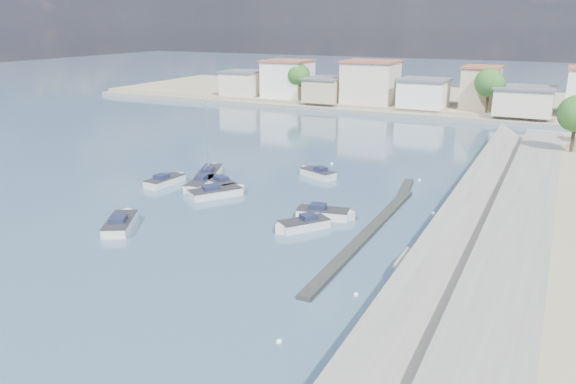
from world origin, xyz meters
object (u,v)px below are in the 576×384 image
Objects in this scene: motorboat_c at (218,183)px; motorboat_e at (218,193)px; motorboat_f at (316,173)px; motorboat_h at (326,214)px; motorboat_a at (121,223)px; motorboat_g at (199,185)px; motorboat_d at (301,225)px; sailboat at (209,173)px; motorboat_b at (167,181)px.

motorboat_e is at bearing -56.75° from motorboat_c.
motorboat_f is 0.91× the size of motorboat_h.
motorboat_a is 18.28m from motorboat_h.
motorboat_c is at bearing 87.43° from motorboat_a.
motorboat_g is (-3.35, 1.37, 0.00)m from motorboat_e.
motorboat_d and motorboat_g have the same top height.
motorboat_g is 5.01m from sailboat.
motorboat_d is at bearing -33.06° from sailboat.
motorboat_h is at bearing -6.89° from motorboat_b.
sailboat reaches higher than motorboat_e.
motorboat_d is at bearing -17.63° from motorboat_b.
motorboat_c and motorboat_h have the same top height.
motorboat_b is (-4.89, 12.64, -0.00)m from motorboat_a.
motorboat_c is 1.07× the size of motorboat_f.
motorboat_c and motorboat_g have the same top height.
sailboat is at bearing 130.21° from motorboat_e.
sailboat is at bearing 63.74° from motorboat_b.
motorboat_a is 15.80m from motorboat_d.
motorboat_g is (-15.12, 6.30, 0.00)m from motorboat_d.
motorboat_d is 3.78m from motorboat_h.
motorboat_d is 0.83× the size of motorboat_e.
motorboat_f is 13.81m from motorboat_g.
motorboat_e is (7.52, -1.20, 0.00)m from motorboat_b.
motorboat_b is at bearing 162.37° from motorboat_d.
motorboat_f is at bearing 36.98° from motorboat_b.
sailboat is at bearing 157.56° from motorboat_h.
motorboat_f is at bearing 25.66° from sailboat.
motorboat_f is (13.61, 10.25, 0.00)m from motorboat_b.
motorboat_e is (-11.76, 4.93, 0.00)m from motorboat_d.
motorboat_e is (2.63, 11.44, -0.00)m from motorboat_a.
motorboat_h is at bearing -5.59° from motorboat_e.
motorboat_c is 0.58× the size of sailboat.
motorboat_c is at bearing 123.25° from motorboat_e.
sailboat reaches higher than motorboat_f.
motorboat_a is 24.49m from motorboat_f.
motorboat_e is at bearing 77.04° from motorboat_a.
motorboat_h is at bearing -16.34° from motorboat_c.
motorboat_e and motorboat_h have the same top height.
motorboat_h is (15.15, 10.22, -0.00)m from motorboat_a.
motorboat_g is at bearing -133.14° from motorboat_f.
motorboat_b is 1.10× the size of motorboat_f.
motorboat_a is 1.23× the size of motorboat_d.
motorboat_c is 11.66m from motorboat_f.
motorboat_g is at bearing 170.71° from motorboat_h.
motorboat_d is at bearing -30.07° from motorboat_c.
motorboat_e is 12.96m from motorboat_f.
motorboat_d is 17.33m from motorboat_f.
motorboat_b is 1.17× the size of motorboat_d.
motorboat_e is 1.03× the size of motorboat_h.
motorboat_g is (-1.37, -1.65, 0.00)m from motorboat_c.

